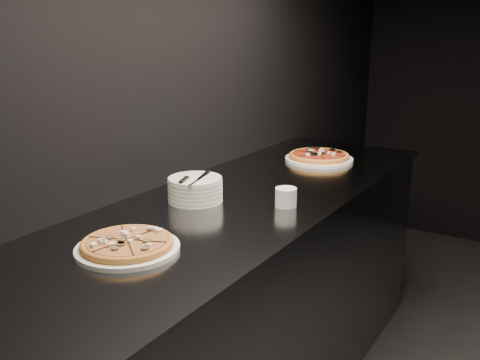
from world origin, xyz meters
The scene contains 7 objects.
wall_left centered at (-2.50, 0.00, 1.40)m, with size 0.02×5.00×2.80m, color black.
counter centered at (-2.13, 0.00, 0.46)m, with size 0.74×2.44×0.92m.
pizza_mushroom centered at (-2.14, -0.60, 0.94)m, with size 0.36×0.36×0.04m.
pizza_tomato centered at (-2.13, 0.74, 0.94)m, with size 0.34×0.34×0.04m.
plate_stack centered at (-2.26, -0.11, 0.97)m, with size 0.20×0.20×0.09m.
cutlery centered at (-2.25, -0.12, 1.01)m, with size 0.07×0.22×0.01m.
ramekin centered at (-1.94, 0.02, 0.96)m, with size 0.08×0.08×0.07m.
Camera 1 is at (-1.08, -1.66, 1.55)m, focal length 40.00 mm.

